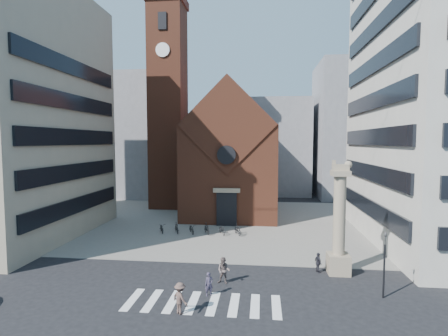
{
  "coord_description": "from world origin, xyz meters",
  "views": [
    {
      "loc": [
        4.17,
        -23.81,
        10.09
      ],
      "look_at": [
        0.66,
        8.0,
        7.63
      ],
      "focal_mm": 28.0,
      "sensor_mm": 36.0,
      "label": 1
    }
  ],
  "objects": [
    {
      "name": "ground",
      "position": [
        0.0,
        0.0,
        0.0
      ],
      "size": [
        120.0,
        120.0,
        0.0
      ],
      "primitive_type": "plane",
      "color": "black",
      "rests_on": "ground"
    },
    {
      "name": "piazza",
      "position": [
        0.0,
        19.0,
        0.03
      ],
      "size": [
        46.0,
        30.0,
        0.05
      ],
      "primitive_type": "cube",
      "color": "gray",
      "rests_on": "ground"
    },
    {
      "name": "zebra_crossing",
      "position": [
        0.55,
        -3.0,
        0.01
      ],
      "size": [
        10.2,
        3.2,
        0.01
      ],
      "primitive_type": null,
      "color": "white",
      "rests_on": "ground"
    },
    {
      "name": "church",
      "position": [
        0.0,
        25.04,
        7.98
      ],
      "size": [
        12.0,
        16.65,
        18.0
      ],
      "color": "brown",
      "rests_on": "ground"
    },
    {
      "name": "campanile",
      "position": [
        -10.0,
        28.0,
        15.74
      ],
      "size": [
        5.5,
        5.5,
        31.2
      ],
      "color": "brown",
      "rests_on": "ground"
    },
    {
      "name": "bg_block_left",
      "position": [
        -20.0,
        40.0,
        11.0
      ],
      "size": [
        16.0,
        14.0,
        22.0
      ],
      "primitive_type": "cube",
      "color": "gray",
      "rests_on": "ground"
    },
    {
      "name": "bg_block_mid",
      "position": [
        6.0,
        45.0,
        9.0
      ],
      "size": [
        14.0,
        12.0,
        18.0
      ],
      "primitive_type": "cube",
      "color": "gray",
      "rests_on": "ground"
    },
    {
      "name": "bg_block_right",
      "position": [
        22.0,
        42.0,
        12.0
      ],
      "size": [
        16.0,
        14.0,
        24.0
      ],
      "primitive_type": "cube",
      "color": "gray",
      "rests_on": "ground"
    },
    {
      "name": "lion_column",
      "position": [
        10.01,
        3.0,
        3.46
      ],
      "size": [
        1.63,
        1.6,
        8.68
      ],
      "color": "gray",
      "rests_on": "ground"
    },
    {
      "name": "traffic_light",
      "position": [
        12.0,
        -1.0,
        2.29
      ],
      "size": [
        0.13,
        0.16,
        4.3
      ],
      "color": "black",
      "rests_on": "ground"
    },
    {
      "name": "pedestrian_0",
      "position": [
        0.77,
        -1.91,
        0.77
      ],
      "size": [
        0.67,
        0.59,
        1.54
      ],
      "primitive_type": "imported",
      "rotation": [
        0.0,
        0.0,
        0.48
      ],
      "color": "#363042",
      "rests_on": "ground"
    },
    {
      "name": "pedestrian_1",
      "position": [
        1.51,
        0.12,
        0.95
      ],
      "size": [
        1.04,
        0.88,
        1.89
      ],
      "primitive_type": "imported",
      "rotation": [
        0.0,
        0.0,
        -0.2
      ],
      "color": "#655551",
      "rests_on": "ground"
    },
    {
      "name": "pedestrian_2",
      "position": [
        8.5,
        3.0,
        0.78
      ],
      "size": [
        0.66,
        0.98,
        1.55
      ],
      "primitive_type": "imported",
      "rotation": [
        0.0,
        0.0,
        1.92
      ],
      "color": "#242229",
      "rests_on": "ground"
    },
    {
      "name": "pedestrian_3",
      "position": [
        -0.54,
        -4.46,
        0.93
      ],
      "size": [
        1.37,
        1.28,
        1.86
      ],
      "primitive_type": "imported",
      "rotation": [
        0.0,
        0.0,
        2.48
      ],
      "color": "brown",
      "rests_on": "ground"
    },
    {
      "name": "scooter_0",
      "position": [
        -6.79,
        13.01,
        0.57
      ],
      "size": [
        1.41,
        2.08,
        1.03
      ],
      "primitive_type": "imported",
      "rotation": [
        0.0,
        0.0,
        0.41
      ],
      "color": "black",
      "rests_on": "piazza"
    },
    {
      "name": "scooter_1",
      "position": [
        -5.11,
        13.01,
        0.62
      ],
      "size": [
        1.25,
        1.96,
        1.15
      ],
      "primitive_type": "imported",
      "rotation": [
        0.0,
        0.0,
        0.41
      ],
      "color": "black",
      "rests_on": "piazza"
    },
    {
      "name": "scooter_2",
      "position": [
        -3.44,
        13.01,
        0.57
      ],
      "size": [
        1.41,
        2.08,
        1.03
      ],
      "primitive_type": "imported",
      "rotation": [
        0.0,
        0.0,
        0.41
      ],
      "color": "black",
      "rests_on": "piazza"
    },
    {
      "name": "scooter_3",
      "position": [
        -1.77,
        13.01,
        0.62
      ],
      "size": [
        1.25,
        1.96,
        1.15
      ],
      "primitive_type": "imported",
      "rotation": [
        0.0,
        0.0,
        0.41
      ],
      "color": "black",
      "rests_on": "piazza"
    },
    {
      "name": "scooter_4",
      "position": [
        -0.1,
        13.01,
        0.57
      ],
      "size": [
        1.41,
        2.08,
        1.03
      ],
      "primitive_type": "imported",
      "rotation": [
        0.0,
        0.0,
        0.41
      ],
      "color": "black",
      "rests_on": "piazza"
    },
    {
      "name": "scooter_5",
      "position": [
        1.58,
        13.01,
        0.62
      ],
      "size": [
        1.25,
        1.96,
        1.15
      ],
      "primitive_type": "imported",
      "rotation": [
        0.0,
        0.0,
        0.41
      ],
      "color": "black",
      "rests_on": "piazza"
    }
  ]
}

